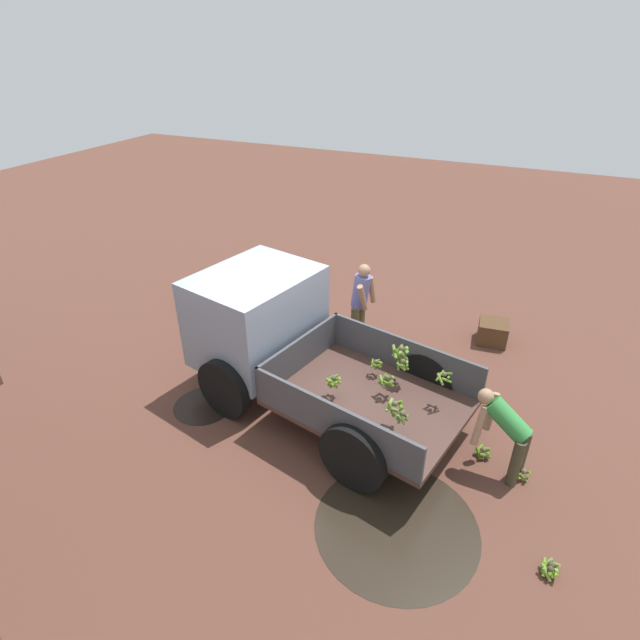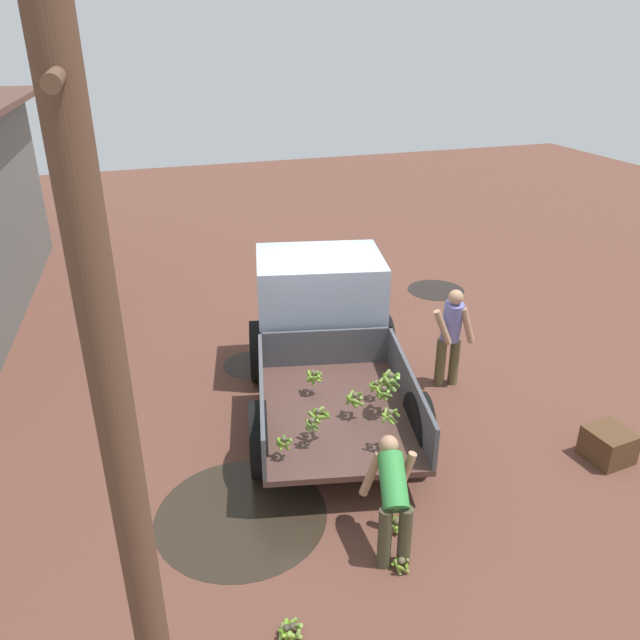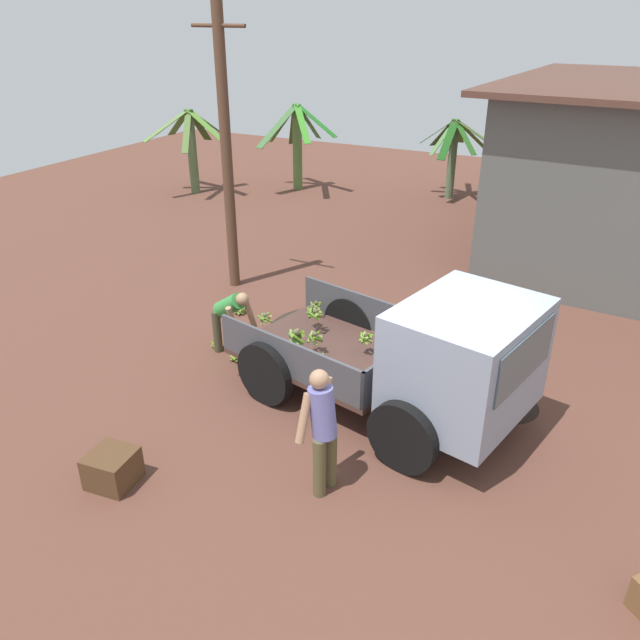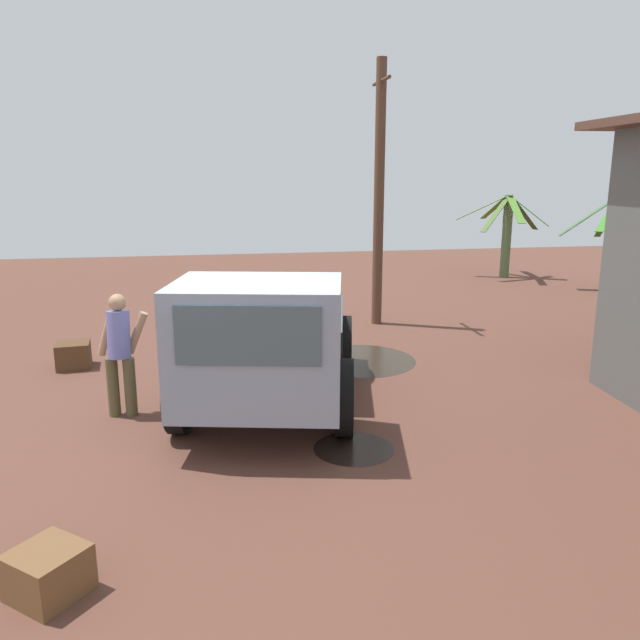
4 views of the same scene
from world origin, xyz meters
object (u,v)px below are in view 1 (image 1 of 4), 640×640
at_px(banana_bunch_on_ground_0, 483,452).
at_px(person_foreground_visitor, 361,301).
at_px(wooden_crate_1, 201,295).
at_px(banana_bunch_on_ground_1, 550,571).
at_px(banana_bunch_on_ground_3, 550,567).
at_px(person_worker_loading, 507,430).
at_px(cargo_truck, 277,333).
at_px(banana_bunch_on_ground_2, 523,473).
at_px(wooden_crate_0, 493,332).

bearing_deg(banana_bunch_on_ground_0, person_foreground_visitor, -38.28).
relative_size(person_foreground_visitor, wooden_crate_1, 3.28).
height_order(person_foreground_visitor, banana_bunch_on_ground_0, person_foreground_visitor).
xyz_separation_m(banana_bunch_on_ground_1, banana_bunch_on_ground_3, (-0.00, -0.05, 0.00)).
relative_size(person_worker_loading, banana_bunch_on_ground_0, 5.05).
height_order(cargo_truck, banana_bunch_on_ground_3, cargo_truck).
distance_m(person_foreground_visitor, banana_bunch_on_ground_0, 3.47).
height_order(person_foreground_visitor, person_worker_loading, person_foreground_visitor).
height_order(person_worker_loading, wooden_crate_1, person_worker_loading).
xyz_separation_m(cargo_truck, person_worker_loading, (-3.63, 0.45, -0.32)).
distance_m(person_worker_loading, wooden_crate_1, 7.07).
bearing_deg(banana_bunch_on_ground_2, person_worker_loading, -2.37).
height_order(cargo_truck, banana_bunch_on_ground_1, cargo_truck).
height_order(banana_bunch_on_ground_1, wooden_crate_0, wooden_crate_0).
distance_m(banana_bunch_on_ground_2, banana_bunch_on_ground_3, 1.36).
bearing_deg(banana_bunch_on_ground_3, person_worker_loading, -61.31).
height_order(banana_bunch_on_ground_0, wooden_crate_0, wooden_crate_0).
distance_m(person_foreground_visitor, person_worker_loading, 3.66).
relative_size(person_foreground_visitor, person_worker_loading, 1.35).
xyz_separation_m(banana_bunch_on_ground_0, banana_bunch_on_ground_3, (-0.95, 1.51, 0.01)).
xyz_separation_m(cargo_truck, banana_bunch_on_ground_2, (-3.96, 0.46, -0.96)).
relative_size(banana_bunch_on_ground_1, banana_bunch_on_ground_2, 0.87).
distance_m(cargo_truck, person_foreground_visitor, 1.99).
bearing_deg(person_foreground_visitor, cargo_truck, -103.45).
distance_m(person_worker_loading, banana_bunch_on_ground_2, 0.71).
bearing_deg(person_foreground_visitor, person_worker_loading, -29.18).
bearing_deg(banana_bunch_on_ground_3, person_foreground_visitor, -45.01).
distance_m(banana_bunch_on_ground_1, wooden_crate_1, 8.25).
bearing_deg(person_worker_loading, banana_bunch_on_ground_3, 133.31).
relative_size(banana_bunch_on_ground_3, wooden_crate_0, 0.43).
xyz_separation_m(person_foreground_visitor, wooden_crate_0, (-2.33, -1.08, -0.70)).
xyz_separation_m(banana_bunch_on_ground_3, wooden_crate_1, (7.35, -3.71, 0.09)).
distance_m(person_foreground_visitor, banana_bunch_on_ground_1, 5.18).
bearing_deg(banana_bunch_on_ground_0, banana_bunch_on_ground_3, 122.18).
distance_m(cargo_truck, banana_bunch_on_ground_0, 3.55).
relative_size(person_foreground_visitor, wooden_crate_0, 3.08).
bearing_deg(person_foreground_visitor, wooden_crate_0, 34.17).
height_order(banana_bunch_on_ground_1, wooden_crate_1, wooden_crate_1).
xyz_separation_m(person_worker_loading, wooden_crate_0, (0.54, -3.36, -0.52)).
bearing_deg(wooden_crate_1, person_foreground_visitor, 178.18).
distance_m(cargo_truck, banana_bunch_on_ground_1, 4.81).
xyz_separation_m(banana_bunch_on_ground_0, wooden_crate_0, (0.31, -3.17, 0.13)).
bearing_deg(wooden_crate_0, banana_bunch_on_ground_1, 104.86).
bearing_deg(banana_bunch_on_ground_0, cargo_truck, -4.29).
bearing_deg(banana_bunch_on_ground_2, wooden_crate_0, -75.67).
distance_m(person_worker_loading, banana_bunch_on_ground_1, 1.67).
distance_m(cargo_truck, banana_bunch_on_ground_3, 4.79).
relative_size(banana_bunch_on_ground_0, banana_bunch_on_ground_3, 1.06).
relative_size(person_foreground_visitor, banana_bunch_on_ground_3, 7.22).
bearing_deg(wooden_crate_1, cargo_truck, 146.94).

